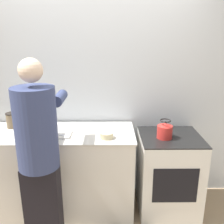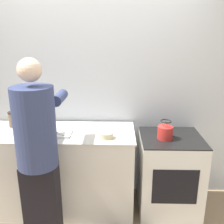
% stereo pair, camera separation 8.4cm
% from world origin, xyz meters
% --- Properties ---
extents(wall_back, '(8.00, 0.05, 2.60)m').
position_xyz_m(wall_back, '(0.00, 0.69, 1.30)').
color(wall_back, silver).
rests_on(wall_back, ground_plane).
extents(counter, '(1.60, 0.65, 0.94)m').
position_xyz_m(counter, '(-0.36, 0.31, 0.47)').
color(counter, silver).
rests_on(counter, ground_plane).
extents(oven, '(0.65, 0.62, 0.89)m').
position_xyz_m(oven, '(0.83, 0.31, 0.44)').
color(oven, silver).
rests_on(oven, ground_plane).
extents(person, '(0.39, 0.63, 1.76)m').
position_xyz_m(person, '(-0.43, -0.21, 0.95)').
color(person, black).
rests_on(person, ground_plane).
extents(cutting_board, '(0.34, 0.21, 0.02)m').
position_xyz_m(cutting_board, '(-0.39, 0.22, 0.95)').
color(cutting_board, silver).
rests_on(cutting_board, counter).
extents(knife, '(0.20, 0.12, 0.01)m').
position_xyz_m(knife, '(-0.35, 0.20, 0.96)').
color(knife, silver).
rests_on(knife, cutting_board).
extents(kettle, '(0.16, 0.16, 0.20)m').
position_xyz_m(kettle, '(0.75, 0.26, 0.97)').
color(kettle, red).
rests_on(kettle, oven).
extents(bowl_prep, '(0.13, 0.13, 0.06)m').
position_xyz_m(bowl_prep, '(0.15, 0.15, 0.97)').
color(bowl_prep, '#C6B789').
rests_on(bowl_prep, counter).
extents(canister_jar, '(0.13, 0.13, 0.17)m').
position_xyz_m(canister_jar, '(-0.90, 0.46, 1.02)').
color(canister_jar, '#756047').
rests_on(canister_jar, counter).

